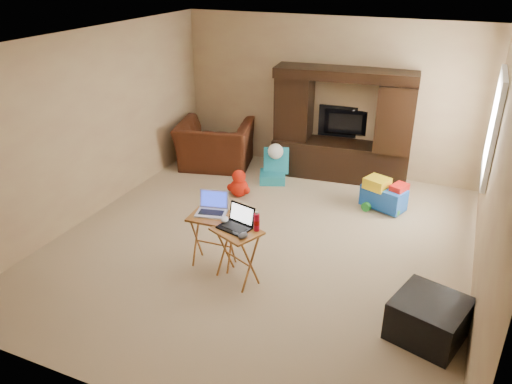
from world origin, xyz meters
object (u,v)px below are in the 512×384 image
at_px(laptop_left, 211,205).
at_px(push_toy, 384,194).
at_px(recliner, 215,145).
at_px(plush_toy, 239,183).
at_px(water_bottle, 257,222).
at_px(child_rocker, 273,166).
at_px(ottoman, 429,319).
at_px(mouse_left, 225,219).
at_px(laptop_right, 234,219).
at_px(television, 345,124).
at_px(tray_table_left, 213,240).
at_px(entertainment_center, 342,125).
at_px(tray_table_right, 237,255).
at_px(mouse_right, 243,236).

bearing_deg(laptop_left, push_toy, 41.41).
relative_size(recliner, plush_toy, 2.81).
bearing_deg(water_bottle, child_rocker, 108.07).
xyz_separation_m(ottoman, mouse_left, (-2.26, 0.21, 0.48)).
height_order(recliner, plush_toy, recliner).
distance_m(push_toy, water_bottle, 2.59).
xyz_separation_m(recliner, laptop_right, (1.75, -2.86, 0.37)).
height_order(recliner, child_rocker, recliner).
distance_m(television, child_rocker, 1.38).
distance_m(recliner, child_rocker, 1.17).
bearing_deg(laptop_left, water_bottle, -24.19).
height_order(tray_table_left, laptop_right, laptop_right).
xyz_separation_m(entertainment_center, tray_table_left, (-0.67, -3.14, -0.56)).
xyz_separation_m(television, push_toy, (0.89, -1.09, -0.62)).
relative_size(tray_table_right, laptop_right, 1.91).
xyz_separation_m(child_rocker, plush_toy, (-0.27, -0.70, -0.05)).
xyz_separation_m(entertainment_center, laptop_right, (-0.32, -3.29, -0.13)).
bearing_deg(mouse_left, push_toy, 59.47).
bearing_deg(push_toy, mouse_left, -99.33).
height_order(plush_toy, push_toy, push_toy).
bearing_deg(mouse_left, tray_table_right, -27.24).
distance_m(plush_toy, tray_table_left, 1.88).
bearing_deg(push_toy, tray_table_right, -94.58).
bearing_deg(child_rocker, mouse_right, -95.71).
relative_size(television, plush_toy, 2.10).
bearing_deg(plush_toy, entertainment_center, 48.32).
relative_size(recliner, mouse_right, 9.24).
height_order(recliner, tray_table_right, recliner).
xyz_separation_m(television, tray_table_left, (-0.67, -3.35, -0.53)).
bearing_deg(tray_table_left, laptop_right, -26.61).
xyz_separation_m(ottoman, mouse_right, (-1.94, -0.01, 0.47)).
height_order(television, child_rocker, television).
bearing_deg(tray_table_right, mouse_right, -18.88).
relative_size(push_toy, water_bottle, 3.17).
relative_size(plush_toy, laptop_right, 1.28).
relative_size(entertainment_center, laptop_right, 6.46).
bearing_deg(tray_table_right, laptop_left, 178.04).
distance_m(television, plush_toy, 2.05).
height_order(plush_toy, water_bottle, water_bottle).
distance_m(tray_table_left, laptop_left, 0.45).
height_order(entertainment_center, push_toy, entertainment_center).
bearing_deg(television, tray_table_right, 79.15).
bearing_deg(television, laptop_left, 71.81).
relative_size(tray_table_right, water_bottle, 3.25).
bearing_deg(push_toy, television, 150.50).
distance_m(television, ottoman, 4.10).
distance_m(ottoman, tray_table_left, 2.47).
relative_size(recliner, laptop_left, 3.53).
bearing_deg(tray_table_left, television, 75.72).
bearing_deg(ottoman, mouse_left, 174.71).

